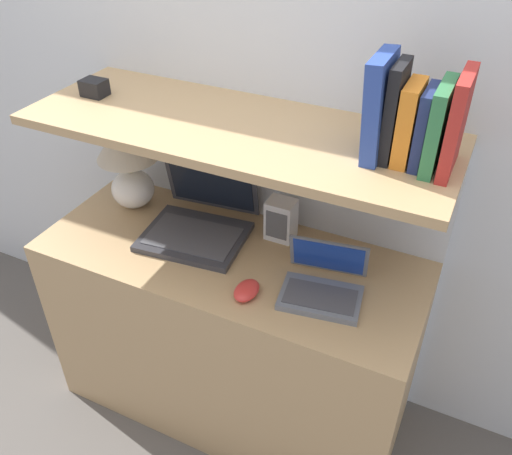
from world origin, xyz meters
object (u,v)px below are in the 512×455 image
at_px(laptop_small, 323,284).
at_px(laptop_large, 200,219).
at_px(table_lamp, 128,155).
at_px(book_green, 438,127).
at_px(shelf_gadget, 94,88).
at_px(book_orange, 409,123).
at_px(computer_mouse, 247,290).
at_px(book_red, 457,124).
at_px(router_box, 281,219).
at_px(book_blue, 379,107).
at_px(book_navy, 424,127).
at_px(book_black, 394,112).

bearing_deg(laptop_small, laptop_large, 166.67).
height_order(table_lamp, laptop_large, table_lamp).
distance_m(book_green, shelf_gadget, 1.05).
xyz_separation_m(laptop_large, book_orange, (0.63, -0.01, 0.48)).
bearing_deg(computer_mouse, book_red, 24.59).
xyz_separation_m(table_lamp, laptop_large, (0.30, -0.04, -0.16)).
distance_m(router_box, book_blue, 0.58).
relative_size(laptop_large, computer_mouse, 3.57).
height_order(table_lamp, book_red, book_red).
distance_m(book_navy, book_blue, 0.12).
bearing_deg(table_lamp, book_blue, -3.17).
height_order(laptop_small, book_navy, book_navy).
relative_size(book_red, book_blue, 0.94).
bearing_deg(laptop_large, book_green, -0.73).
bearing_deg(shelf_gadget, book_green, 0.00).
distance_m(computer_mouse, book_blue, 0.64).
height_order(table_lamp, router_box, table_lamp).
bearing_deg(book_orange, computer_mouse, -148.88).
relative_size(book_navy, book_black, 0.80).
xyz_separation_m(computer_mouse, book_green, (0.41, 0.21, 0.52)).
bearing_deg(laptop_small, shelf_gadget, 172.77).
relative_size(laptop_small, book_orange, 1.30).
bearing_deg(book_red, book_green, 180.00).
height_order(computer_mouse, shelf_gadget, shelf_gadget).
bearing_deg(book_blue, book_navy, 0.00).
distance_m(table_lamp, book_red, 1.09).
height_order(book_red, book_black, book_black).
height_order(router_box, book_green, book_green).
height_order(router_box, book_blue, book_blue).
relative_size(laptop_small, book_black, 1.07).
distance_m(book_green, book_orange, 0.07).
distance_m(book_green, book_black, 0.11).
bearing_deg(shelf_gadget, book_orange, 0.00).
height_order(laptop_small, book_red, book_red).
bearing_deg(book_blue, computer_mouse, -142.17).
relative_size(computer_mouse, book_orange, 0.51).
bearing_deg(laptop_small, book_red, 22.55).
bearing_deg(book_blue, laptop_small, -122.83).
height_order(computer_mouse, book_red, book_red).
distance_m(table_lamp, book_navy, 1.02).
relative_size(table_lamp, book_navy, 1.77).
xyz_separation_m(laptop_small, book_black, (0.11, 0.11, 0.52)).
bearing_deg(book_navy, computer_mouse, -151.46).
bearing_deg(book_black, book_orange, 0.00).
bearing_deg(book_black, table_lamp, 176.96).
height_order(laptop_large, book_orange, book_orange).
bearing_deg(book_green, book_red, 0.00).
bearing_deg(book_red, computer_mouse, -155.41).
bearing_deg(book_navy, laptop_small, -149.94).
relative_size(table_lamp, book_black, 1.41).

